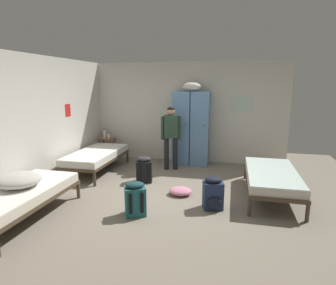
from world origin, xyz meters
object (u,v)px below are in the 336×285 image
(shelf_unit, at_px, (107,146))
(backpack_navy, at_px, (213,194))
(bed_left_rear, at_px, (96,156))
(bed_right, at_px, (272,176))
(person_traveler, at_px, (171,132))
(water_bottle, at_px, (104,134))
(backpack_teal, at_px, (135,199))
(bed_left_front, at_px, (20,195))
(lotion_bottle, at_px, (109,136))
(clothes_pile_pink, at_px, (180,191))
(backpack_black, at_px, (144,170))
(locker_bank, at_px, (191,127))
(bedding_heap, at_px, (19,180))

(shelf_unit, bearing_deg, backpack_navy, -40.01)
(bed_left_rear, relative_size, bed_right, 1.00)
(person_traveler, height_order, backpack_navy, person_traveler)
(water_bottle, xyz_separation_m, backpack_teal, (1.98, -3.11, -0.43))
(bed_left_front, xyz_separation_m, backpack_navy, (2.83, 1.02, -0.12))
(shelf_unit, relative_size, person_traveler, 0.38)
(lotion_bottle, relative_size, clothes_pile_pink, 0.41)
(backpack_black, bearing_deg, bed_left_rear, 161.78)
(bed_left_front, height_order, clothes_pile_pink, bed_left_front)
(locker_bank, distance_m, bed_left_front, 4.21)
(shelf_unit, bearing_deg, lotion_bottle, -29.74)
(bed_left_front, xyz_separation_m, clothes_pile_pink, (2.20, 1.49, -0.31))
(bed_left_front, bearing_deg, water_bottle, 95.19)
(shelf_unit, bearing_deg, bed_left_front, -86.04)
(bedding_heap, height_order, water_bottle, water_bottle)
(bedding_heap, bearing_deg, backpack_teal, 14.64)
(lotion_bottle, xyz_separation_m, backpack_teal, (1.83, -3.05, -0.39))
(bed_left_front, relative_size, clothes_pile_pink, 4.44)
(bed_left_rear, xyz_separation_m, backpack_teal, (1.65, -1.94, -0.12))
(water_bottle, relative_size, clothes_pile_pink, 0.60)
(bed_left_rear, distance_m, backpack_navy, 3.18)
(bed_left_rear, bearing_deg, backpack_teal, -49.58)
(lotion_bottle, bearing_deg, backpack_black, -45.80)
(bedding_heap, bearing_deg, bed_right, 23.87)
(bed_right, distance_m, backpack_black, 2.53)
(bed_left_front, bearing_deg, bed_right, 25.13)
(bed_left_rear, xyz_separation_m, water_bottle, (-0.33, 1.17, 0.30))
(bed_left_rear, distance_m, bed_left_front, 2.46)
(locker_bank, bearing_deg, water_bottle, 179.49)
(bed_right, bearing_deg, water_bottle, 156.23)
(person_traveler, height_order, backpack_black, person_traveler)
(shelf_unit, xyz_separation_m, water_bottle, (-0.08, 0.02, 0.34))
(bed_left_rear, bearing_deg, backpack_navy, -26.91)
(bed_left_front, relative_size, water_bottle, 7.42)
(locker_bank, height_order, shelf_unit, locker_bank)
(person_traveler, xyz_separation_m, backpack_teal, (-0.02, -2.49, -0.65))
(locker_bank, height_order, bed_left_front, locker_bank)
(bed_left_front, height_order, backpack_black, backpack_black)
(lotion_bottle, bearing_deg, bed_right, -23.85)
(locker_bank, bearing_deg, bed_right, -45.80)
(bed_right, xyz_separation_m, bed_left_front, (-3.83, -1.80, 0.00))
(bed_left_front, distance_m, water_bottle, 3.66)
(water_bottle, bearing_deg, person_traveler, -17.11)
(person_traveler, relative_size, clothes_pile_pink, 3.53)
(bed_left_rear, height_order, lotion_bottle, lotion_bottle)
(bed_left_front, distance_m, person_traveler, 3.49)
(bed_left_front, relative_size, lotion_bottle, 10.91)
(backpack_black, bearing_deg, bedding_heap, -125.39)
(shelf_unit, relative_size, bed_left_front, 0.30)
(person_traveler, bearing_deg, clothes_pile_pink, -71.16)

